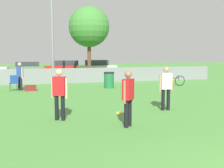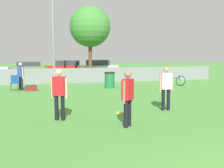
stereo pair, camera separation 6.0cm
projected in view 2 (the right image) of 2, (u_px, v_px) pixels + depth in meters
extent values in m
cube|color=gray|center=(89.00, 75.00, 20.99)|extent=(20.73, 0.03, 1.10)
cylinder|color=slate|center=(209.00, 72.00, 23.78)|extent=(0.07, 0.07, 1.21)
cylinder|color=gray|center=(53.00, 23.00, 21.39)|extent=(0.20, 0.20, 8.95)
cylinder|color=brown|center=(90.00, 60.00, 24.73)|extent=(0.32, 0.32, 3.17)
sphere|color=#3D7F33|center=(90.00, 27.00, 24.42)|extent=(3.55, 3.55, 3.55)
cylinder|color=black|center=(163.00, 100.00, 10.67)|extent=(0.13, 0.13, 0.81)
cylinder|color=black|center=(168.00, 100.00, 10.72)|extent=(0.13, 0.13, 0.81)
cube|color=silver|center=(166.00, 81.00, 10.61)|extent=(0.40, 0.24, 0.61)
sphere|color=tan|center=(166.00, 70.00, 10.57)|extent=(0.22, 0.22, 0.22)
cylinder|color=tan|center=(160.00, 83.00, 10.57)|extent=(0.08, 0.08, 0.66)
cylinder|color=tan|center=(172.00, 83.00, 10.67)|extent=(0.08, 0.08, 0.66)
cylinder|color=black|center=(57.00, 108.00, 9.11)|extent=(0.13, 0.13, 0.81)
cylinder|color=black|center=(63.00, 108.00, 9.06)|extent=(0.13, 0.13, 0.81)
cube|color=red|center=(59.00, 86.00, 9.00)|extent=(0.45, 0.39, 0.61)
sphere|color=#D8AD8C|center=(59.00, 72.00, 8.96)|extent=(0.22, 0.22, 0.22)
cylinder|color=#D8AD8C|center=(52.00, 88.00, 9.07)|extent=(0.08, 0.08, 0.66)
cylinder|color=#D8AD8C|center=(66.00, 88.00, 8.95)|extent=(0.08, 0.08, 0.66)
cylinder|color=black|center=(126.00, 114.00, 8.16)|extent=(0.13, 0.13, 0.81)
cylinder|color=black|center=(129.00, 113.00, 8.35)|extent=(0.13, 0.13, 0.81)
cube|color=red|center=(128.00, 89.00, 8.18)|extent=(0.43, 0.43, 0.61)
sphere|color=#8C664C|center=(128.00, 74.00, 8.13)|extent=(0.22, 0.22, 0.22)
cylinder|color=#8C664C|center=(124.00, 92.00, 7.98)|extent=(0.08, 0.08, 0.66)
cylinder|color=#8C664C|center=(131.00, 90.00, 8.39)|extent=(0.08, 0.08, 0.66)
cylinder|color=black|center=(22.00, 84.00, 16.50)|extent=(0.13, 0.13, 0.79)
cylinder|color=black|center=(20.00, 83.00, 16.63)|extent=(0.13, 0.13, 0.79)
cube|color=#2D4C9E|center=(21.00, 72.00, 16.49)|extent=(0.40, 0.43, 0.61)
sphere|color=#D8AD8C|center=(20.00, 64.00, 16.44)|extent=(0.22, 0.22, 0.22)
cylinder|color=#D8AD8C|center=(23.00, 73.00, 16.36)|extent=(0.08, 0.08, 0.66)
cylinder|color=#D8AD8C|center=(18.00, 73.00, 16.64)|extent=(0.08, 0.08, 0.66)
cylinder|color=yellow|center=(119.00, 113.00, 10.21)|extent=(0.28, 0.28, 0.03)
torus|color=yellow|center=(119.00, 113.00, 10.21)|extent=(0.28, 0.28, 0.03)
cylinder|color=#333338|center=(18.00, 87.00, 16.62)|extent=(0.02, 0.02, 0.42)
cylinder|color=#333338|center=(11.00, 87.00, 16.44)|extent=(0.02, 0.02, 0.42)
cylinder|color=#333338|center=(19.00, 87.00, 16.27)|extent=(0.02, 0.02, 0.42)
cylinder|color=#333338|center=(12.00, 88.00, 16.08)|extent=(0.02, 0.02, 0.42)
cube|color=navy|center=(15.00, 83.00, 16.33)|extent=(0.53, 0.53, 0.03)
cube|color=navy|center=(15.00, 79.00, 16.11)|extent=(0.45, 0.12, 0.48)
torus|color=black|center=(167.00, 81.00, 18.76)|extent=(0.68, 0.15, 0.68)
torus|color=black|center=(181.00, 81.00, 18.87)|extent=(0.68, 0.15, 0.68)
cylinder|color=black|center=(174.00, 78.00, 18.80)|extent=(0.89, 0.18, 0.04)
cylinder|color=black|center=(171.00, 78.00, 18.77)|extent=(0.03, 0.03, 0.35)
cylinder|color=black|center=(180.00, 78.00, 18.84)|extent=(0.03, 0.03, 0.32)
cube|color=black|center=(171.00, 75.00, 18.75)|extent=(0.17, 0.09, 0.04)
cylinder|color=black|center=(180.00, 76.00, 18.83)|extent=(0.10, 0.44, 0.03)
cylinder|color=#1E6638|center=(110.00, 81.00, 17.64)|extent=(0.62, 0.62, 0.93)
cylinder|color=black|center=(110.00, 73.00, 17.58)|extent=(0.65, 0.65, 0.08)
cube|color=maroon|center=(31.00, 88.00, 16.34)|extent=(0.66, 0.36, 0.30)
cube|color=black|center=(31.00, 85.00, 16.32)|extent=(0.56, 0.04, 0.02)
cylinder|color=black|center=(0.00, 72.00, 28.25)|extent=(0.67, 0.18, 0.67)
cylinder|color=black|center=(43.00, 70.00, 30.71)|extent=(0.67, 0.27, 0.65)
cylinder|color=black|center=(41.00, 71.00, 29.30)|extent=(0.67, 0.27, 0.65)
cylinder|color=black|center=(17.00, 71.00, 30.37)|extent=(0.67, 0.27, 0.65)
cylinder|color=black|center=(15.00, 71.00, 28.96)|extent=(0.67, 0.27, 0.65)
cube|color=#59724C|center=(29.00, 69.00, 29.81)|extent=(4.51, 2.27, 0.62)
cube|color=#2D333D|center=(29.00, 64.00, 29.75)|extent=(2.43, 1.77, 0.47)
cylinder|color=black|center=(78.00, 70.00, 31.40)|extent=(0.63, 0.24, 0.62)
cylinder|color=black|center=(82.00, 71.00, 30.07)|extent=(0.63, 0.24, 0.62)
cylinder|color=black|center=(53.00, 71.00, 30.38)|extent=(0.63, 0.24, 0.62)
cylinder|color=black|center=(55.00, 72.00, 29.04)|extent=(0.63, 0.24, 0.62)
cube|color=red|center=(67.00, 69.00, 30.20)|extent=(4.69, 2.10, 0.72)
cube|color=#2D333D|center=(67.00, 63.00, 30.13)|extent=(2.50, 1.69, 0.54)
cylinder|color=black|center=(106.00, 70.00, 30.93)|extent=(0.64, 0.27, 0.62)
cylinder|color=black|center=(112.00, 71.00, 29.51)|extent=(0.64, 0.27, 0.62)
cylinder|color=black|center=(84.00, 71.00, 29.91)|extent=(0.64, 0.27, 0.62)
cylinder|color=black|center=(89.00, 72.00, 28.49)|extent=(0.64, 0.27, 0.62)
cube|color=#B7B7BC|center=(98.00, 69.00, 29.68)|extent=(4.21, 2.38, 0.76)
cube|color=#2D333D|center=(98.00, 63.00, 29.61)|extent=(2.29, 1.87, 0.57)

